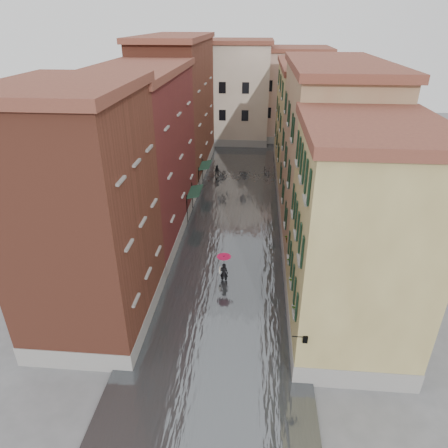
% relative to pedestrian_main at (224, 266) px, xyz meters
% --- Properties ---
extents(ground, '(120.00, 120.00, 0.00)m').
position_rel_pedestrian_main_xyz_m(ground, '(0.08, -2.19, -1.29)').
color(ground, '#5C5D5F').
rests_on(ground, ground).
extents(floodwater, '(10.00, 60.00, 0.20)m').
position_rel_pedestrian_main_xyz_m(floodwater, '(0.08, 10.81, -1.19)').
color(floodwater, '#464A4E').
rests_on(floodwater, ground).
extents(building_left_near, '(6.00, 8.00, 13.00)m').
position_rel_pedestrian_main_xyz_m(building_left_near, '(-6.92, -4.19, 5.21)').
color(building_left_near, brown).
rests_on(building_left_near, ground).
extents(building_left_mid, '(6.00, 14.00, 12.50)m').
position_rel_pedestrian_main_xyz_m(building_left_mid, '(-6.92, 6.81, 4.96)').
color(building_left_mid, '#5B201C').
rests_on(building_left_mid, ground).
extents(building_left_far, '(6.00, 16.00, 14.00)m').
position_rel_pedestrian_main_xyz_m(building_left_far, '(-6.92, 21.81, 5.71)').
color(building_left_far, brown).
rests_on(building_left_far, ground).
extents(building_right_near, '(6.00, 8.00, 11.50)m').
position_rel_pedestrian_main_xyz_m(building_right_near, '(7.08, -4.19, 4.46)').
color(building_right_near, olive).
rests_on(building_right_near, ground).
extents(building_right_mid, '(6.00, 14.00, 13.00)m').
position_rel_pedestrian_main_xyz_m(building_right_mid, '(7.08, 6.81, 5.21)').
color(building_right_mid, '#977E5B').
rests_on(building_right_mid, ground).
extents(building_right_far, '(6.00, 16.00, 11.50)m').
position_rel_pedestrian_main_xyz_m(building_right_far, '(7.08, 21.81, 4.46)').
color(building_right_far, olive).
rests_on(building_right_far, ground).
extents(building_end_cream, '(12.00, 9.00, 13.00)m').
position_rel_pedestrian_main_xyz_m(building_end_cream, '(-2.92, 35.81, 5.21)').
color(building_end_cream, beige).
rests_on(building_end_cream, ground).
extents(building_end_pink, '(10.00, 9.00, 12.00)m').
position_rel_pedestrian_main_xyz_m(building_end_pink, '(6.08, 37.81, 4.71)').
color(building_end_pink, tan).
rests_on(building_end_pink, ground).
extents(awning_near, '(1.09, 2.86, 2.80)m').
position_rel_pedestrian_main_xyz_m(awning_near, '(-3.41, 9.65, 1.17)').
color(awning_near, '#163324').
rests_on(awning_near, ground).
extents(awning_far, '(1.09, 2.79, 2.80)m').
position_rel_pedestrian_main_xyz_m(awning_far, '(-3.41, 16.65, 1.17)').
color(awning_far, '#163324').
rests_on(awning_far, ground).
extents(wall_lantern, '(0.71, 0.22, 0.35)m').
position_rel_pedestrian_main_xyz_m(wall_lantern, '(4.41, -8.19, 1.71)').
color(wall_lantern, black).
rests_on(wall_lantern, ground).
extents(window_planters, '(0.59, 7.97, 0.84)m').
position_rel_pedestrian_main_xyz_m(window_planters, '(4.20, -2.91, 2.22)').
color(window_planters, maroon).
rests_on(window_planters, ground).
extents(pedestrian_main, '(0.97, 0.97, 2.06)m').
position_rel_pedestrian_main_xyz_m(pedestrian_main, '(0.00, 0.00, 0.00)').
color(pedestrian_main, black).
rests_on(pedestrian_main, ground).
extents(pedestrian_far, '(0.76, 0.62, 1.45)m').
position_rel_pedestrian_main_xyz_m(pedestrian_far, '(-2.47, 19.83, -0.57)').
color(pedestrian_far, black).
rests_on(pedestrian_far, ground).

